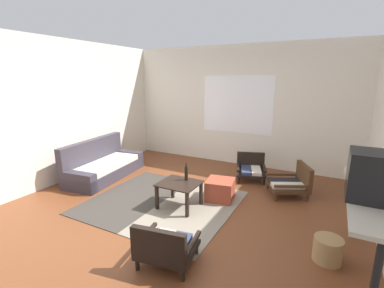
% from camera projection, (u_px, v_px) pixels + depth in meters
% --- Properties ---
extents(ground_plane, '(7.80, 7.80, 0.00)m').
position_uv_depth(ground_plane, '(166.00, 220.00, 3.88)').
color(ground_plane, brown).
extents(far_wall_with_window, '(5.60, 0.13, 2.70)m').
position_uv_depth(far_wall_with_window, '(238.00, 106.00, 6.19)').
color(far_wall_with_window, silver).
rests_on(far_wall_with_window, ground).
extents(side_wall_left, '(0.12, 6.60, 2.70)m').
position_uv_depth(side_wall_left, '(53.00, 113.00, 5.02)').
color(side_wall_left, silver).
rests_on(side_wall_left, ground).
extents(area_rug, '(2.27, 2.09, 0.01)m').
position_uv_depth(area_rug, '(162.00, 202.00, 4.41)').
color(area_rug, '#38332D').
rests_on(area_rug, ground).
extents(couch, '(0.93, 1.80, 0.76)m').
position_uv_depth(couch, '(103.00, 166.00, 5.53)').
color(couch, '#38333D').
rests_on(couch, ground).
extents(coffee_table, '(0.61, 0.54, 0.41)m').
position_uv_depth(coffee_table, '(179.00, 187.00, 4.18)').
color(coffee_table, black).
rests_on(coffee_table, ground).
extents(armchair_by_window, '(0.71, 0.72, 0.50)m').
position_uv_depth(armchair_by_window, '(251.00, 168.00, 5.42)').
color(armchair_by_window, black).
rests_on(armchair_by_window, ground).
extents(armchair_striped_foreground, '(0.67, 0.62, 0.52)m').
position_uv_depth(armchair_striped_foreground, '(165.00, 247.00, 2.88)').
color(armchair_striped_foreground, black).
rests_on(armchair_striped_foreground, ground).
extents(armchair_corner, '(0.81, 0.81, 0.55)m').
position_uv_depth(armchair_corner, '(292.00, 182.00, 4.66)').
color(armchair_corner, '#472D19').
rests_on(armchair_corner, ground).
extents(ottoman_orange, '(0.50, 0.50, 0.34)m').
position_uv_depth(ottoman_orange, '(220.00, 190.00, 4.49)').
color(ottoman_orange, '#993D28').
rests_on(ottoman_orange, ground).
extents(console_shelf, '(0.44, 1.68, 0.89)m').
position_uv_depth(console_shelf, '(371.00, 204.00, 2.62)').
color(console_shelf, '#B2AD9E').
rests_on(console_shelf, ground).
extents(crt_television, '(0.47, 0.39, 0.45)m').
position_uv_depth(crt_television, '(377.00, 177.00, 2.43)').
color(crt_television, black).
rests_on(crt_television, console_shelf).
extents(clay_vase, '(0.24, 0.24, 0.35)m').
position_uv_depth(clay_vase, '(370.00, 169.00, 2.92)').
color(clay_vase, brown).
rests_on(clay_vase, console_shelf).
extents(glass_bottle, '(0.06, 0.06, 0.28)m').
position_uv_depth(glass_bottle, '(186.00, 173.00, 4.25)').
color(glass_bottle, black).
rests_on(glass_bottle, coffee_table).
extents(wicker_basket, '(0.30, 0.30, 0.28)m').
position_uv_depth(wicker_basket, '(328.00, 250.00, 2.98)').
color(wicker_basket, '#9E7A4C').
rests_on(wicker_basket, ground).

